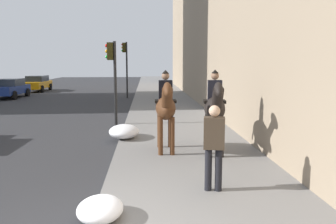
{
  "coord_description": "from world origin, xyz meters",
  "views": [
    {
      "loc": [
        -4.64,
        -0.91,
        2.63
      ],
      "look_at": [
        4.0,
        -1.45,
        1.4
      ],
      "focal_mm": 37.25,
      "sensor_mm": 36.0,
      "label": 1
    }
  ],
  "objects": [
    {
      "name": "mounted_horse_near",
      "position": [
        5.02,
        -1.45,
        1.41
      ],
      "size": [
        2.15,
        0.6,
        2.31
      ],
      "rotation": [
        0.0,
        0.0,
        3.14
      ],
      "color": "#4C2B16",
      "rests_on": "sidewalk_slab"
    },
    {
      "name": "pedestrian_greeting",
      "position": [
        1.91,
        -2.22,
        1.1
      ],
      "size": [
        0.33,
        0.44,
        1.7
      ],
      "rotation": [
        0.0,
        0.0,
        -0.18
      ],
      "color": "black",
      "rests_on": "sidewalk_slab"
    },
    {
      "name": "mounted_horse_far",
      "position": [
        4.71,
        -2.78,
        1.42
      ],
      "size": [
        2.15,
        0.71,
        2.32
      ],
      "rotation": [
        0.0,
        0.0,
        3.04
      ],
      "color": "black",
      "rests_on": "sidewalk_slab"
    },
    {
      "name": "car_near_lane",
      "position": [
        22.07,
        9.35,
        0.74
      ],
      "size": [
        4.17,
        2.11,
        1.44
      ],
      "rotation": [
        0.0,
        0.0,
        3.11
      ],
      "color": "navy",
      "rests_on": "ground"
    },
    {
      "name": "snow_pile_near",
      "position": [
        0.76,
        -0.15,
        0.29
      ],
      "size": [
        0.97,
        0.75,
        0.34
      ],
      "primitive_type": "ellipsoid",
      "color": "white",
      "rests_on": "sidewalk_slab"
    },
    {
      "name": "traffic_light_far_curb",
      "position": [
        21.41,
        0.6,
        2.75
      ],
      "size": [
        0.2,
        0.44,
        4.12
      ],
      "color": "black",
      "rests_on": "ground"
    },
    {
      "name": "traffic_light_near_curb",
      "position": [
        9.66,
        0.44,
        2.35
      ],
      "size": [
        0.2,
        0.44,
        3.48
      ],
      "color": "black",
      "rests_on": "ground"
    },
    {
      "name": "car_far_lane",
      "position": [
        28.28,
        9.17,
        0.76
      ],
      "size": [
        4.57,
        1.91,
        1.44
      ],
      "rotation": [
        0.0,
        0.0,
        3.15
      ],
      "color": "orange",
      "rests_on": "ground"
    },
    {
      "name": "snow_pile_far",
      "position": [
        6.89,
        -0.15,
        0.34
      ],
      "size": [
        1.3,
        1.0,
        0.45
      ],
      "primitive_type": "ellipsoid",
      "color": "white",
      "rests_on": "sidewalk_slab"
    }
  ]
}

